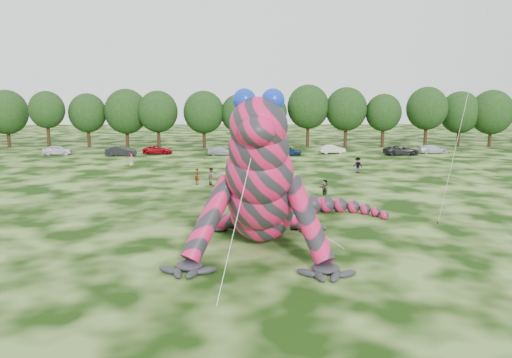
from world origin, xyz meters
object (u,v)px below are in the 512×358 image
Objects in this scene: tree_11 at (346,117)px; car_2 at (158,150)px; car_3 at (222,151)px; spectator_0 at (197,177)px; tree_3 at (47,120)px; tree_9 at (271,122)px; tree_4 at (88,120)px; car_6 at (401,150)px; tree_12 at (383,121)px; tree_6 at (158,120)px; tree_7 at (204,120)px; car_1 at (121,151)px; tree_5 at (126,118)px; car_0 at (58,150)px; car_4 at (288,151)px; inflatable_gecko at (263,165)px; tree_2 at (7,119)px; spectator_1 at (211,176)px; spectator_5 at (325,189)px; spectator_2 at (358,165)px; car_7 at (432,149)px; tree_8 at (239,121)px; tree_10 at (308,116)px; tree_14 at (460,119)px; car_5 at (332,149)px; tree_15 at (491,118)px; spectator_4 at (131,160)px; tree_13 at (426,117)px.

car_2 is (-30.27, -9.03, -4.41)m from tree_11.
car_3 is 24.04m from spectator_0.
tree_3 reaches higher than tree_9.
car_6 is at bearing -13.61° from tree_4.
tree_11 is at bearing 175.82° from tree_12.
tree_9 is at bearing 2.03° from tree_6.
tree_7 is 2.14× the size of car_1.
tree_5 reaches higher than car_0.
car_1 is 24.42m from car_4.
car_3 is 26.53m from car_6.
inflatable_gecko is 20.02m from spectator_0.
car_4 is (34.18, -1.46, -0.02)m from car_0.
tree_2 is at bearing 70.86° from car_3.
tree_7 is 10.75m from car_3.
car_2 is at bearing -8.04° from spectator_1.
spectator_5 is at bearing 147.36° from car_6.
spectator_1 is at bearing 162.24° from car_4.
car_6 is at bearing 101.70° from spectator_2.
car_3 is 31.97m from car_7.
tree_4 reaches higher than spectator_0.
tree_11 is 5.77× the size of spectator_1.
tree_11 is (43.43, -0.52, 0.51)m from tree_4.
tree_12 is (55.73, 0.67, -0.23)m from tree_3.
tree_12 is 2.03× the size of car_1.
spectator_5 is (7.64, -40.52, -3.63)m from tree_8.
tree_10 is 26.07m from tree_14.
spectator_1 is (9.62, -25.77, 0.25)m from car_2.
tree_9 is 41.10m from spectator_5.
tree_2 is 5.83× the size of spectator_0.
tree_5 is 38.83m from spectator_1.
tree_9 is 2.20× the size of car_5.
inflatable_gecko is 46.42m from car_5.
tree_7 reaches higher than car_0.
tree_7 is 30.11m from tree_12.
tree_5 reaches higher than tree_4.
tree_3 is at bearing -179.46° from tree_15.
tree_6 is at bearing -177.97° from tree_9.
tree_9 is 1.96× the size of car_1.
spectator_0 is (9.24, -33.22, -3.92)m from tree_6.
tree_6 is at bearing -10.70° from spectator_1.
tree_2 is at bearing 43.29° from car_0.
spectator_4 is (-25.10, -22.18, -4.41)m from tree_10.
tree_6 is 2.12× the size of car_2.
tree_13 is at bearing -80.53° from car_1.
tree_9 is 0.90× the size of tree_15.
tree_13 is 2.57× the size of car_5.
tree_3 is 2.10× the size of car_2.
tree_12 is (30.09, 0.94, -0.25)m from tree_7.
tree_5 is 43.14m from tree_12.
car_1 is 2.64× the size of spectator_4.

